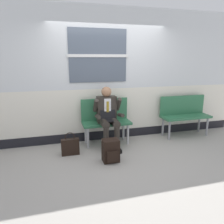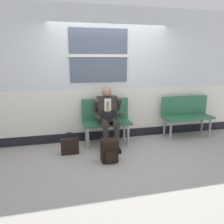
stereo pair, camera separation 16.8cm
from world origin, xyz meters
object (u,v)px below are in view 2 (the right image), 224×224
Objects in this scene: bench_with_person at (106,118)px; backpack at (109,151)px; person_seated at (108,115)px; handbag at (70,146)px; bench_empty at (186,113)px.

bench_with_person is 2.50× the size of backpack.
person_seated is at bearing 79.08° from backpack.
person_seated is 2.77× the size of handbag.
bench_empty is at bearing 9.03° from handbag.
bench_with_person is at bearing 179.96° from bench_empty.
bench_empty is 2.61× the size of handbag.
handbag is at bearing -170.97° from bench_empty.
person_seated is at bearing 16.12° from handbag.
handbag is (-2.74, -0.44, -0.38)m from bench_empty.
handbag is (-0.67, 0.48, -0.03)m from backpack.
bench_with_person reaches higher than handbag.
bench_empty is at bearing 23.87° from backpack.
person_seated reaches higher than handbag.
bench_empty is 2.86× the size of backpack.
bench_with_person is 0.99m from backpack.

